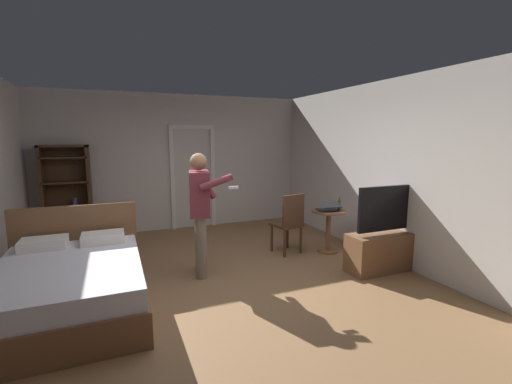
{
  "coord_description": "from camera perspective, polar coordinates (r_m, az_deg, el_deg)",
  "views": [
    {
      "loc": [
        -1.21,
        -3.93,
        1.88
      ],
      "look_at": [
        0.64,
        0.53,
        1.11
      ],
      "focal_mm": 24.19,
      "sensor_mm": 36.0,
      "label": 1
    }
  ],
  "objects": [
    {
      "name": "ground_plane",
      "position": [
        4.52,
        -5.1,
        -15.59
      ],
      "size": [
        7.0,
        7.0,
        0.0
      ],
      "primitive_type": "plane",
      "color": "olive"
    },
    {
      "name": "suitcase_dark",
      "position": [
        6.53,
        -23.62,
        -6.64
      ],
      "size": [
        0.55,
        0.4,
        0.4
      ],
      "primitive_type": "cube",
      "rotation": [
        0.0,
        0.0,
        0.02
      ],
      "color": "black",
      "rests_on": "ground_plane"
    },
    {
      "name": "wall_back",
      "position": [
        7.29,
        -12.96,
        4.78
      ],
      "size": [
        5.51,
        0.12,
        2.74
      ],
      "primitive_type": "cube",
      "color": "beige",
      "rests_on": "ground_plane"
    },
    {
      "name": "bottle_on_table",
      "position": [
        5.76,
        13.6,
        -2.1
      ],
      "size": [
        0.06,
        0.06,
        0.22
      ],
      "color": "#2B4E19",
      "rests_on": "side_table"
    },
    {
      "name": "person_blue_shirt",
      "position": [
        4.71,
        -9.2,
        -2.16
      ],
      "size": [
        0.6,
        0.7,
        1.68
      ],
      "color": "gray",
      "rests_on": "ground_plane"
    },
    {
      "name": "laptop",
      "position": [
        5.7,
        11.9,
        -2.6
      ],
      "size": [
        0.38,
        0.38,
        0.16
      ],
      "color": "black",
      "rests_on": "side_table"
    },
    {
      "name": "wooden_chair",
      "position": [
        5.61,
        5.55,
        -4.8
      ],
      "size": [
        0.5,
        0.5,
        0.99
      ],
      "color": "#4C331E",
      "rests_on": "ground_plane"
    },
    {
      "name": "bookshelf",
      "position": [
        7.05,
        -28.77,
        0.24
      ],
      "size": [
        0.81,
        0.32,
        1.75
      ],
      "color": "#4C331E",
      "rests_on": "ground_plane"
    },
    {
      "name": "tv_flatscreen",
      "position": [
        5.32,
        20.85,
        -8.28
      ],
      "size": [
        1.21,
        0.4,
        1.22
      ],
      "color": "brown",
      "rests_on": "ground_plane"
    },
    {
      "name": "bed",
      "position": [
        4.35,
        -28.22,
        -13.34
      ],
      "size": [
        1.47,
        1.96,
        1.02
      ],
      "color": "brown",
      "rests_on": "ground_plane"
    },
    {
      "name": "side_table",
      "position": [
        5.82,
        11.89,
        -5.27
      ],
      "size": [
        0.56,
        0.56,
        0.7
      ],
      "color": "brown",
      "rests_on": "ground_plane"
    },
    {
      "name": "doorway_frame",
      "position": [
        7.28,
        -10.42,
        3.69
      ],
      "size": [
        0.93,
        0.08,
        2.13
      ],
      "color": "white",
      "rests_on": "ground_plane"
    },
    {
      "name": "wall_right",
      "position": [
        5.57,
        22.24,
        3.08
      ],
      "size": [
        0.12,
        6.61,
        2.74
      ],
      "primitive_type": "cube",
      "color": "beige",
      "rests_on": "ground_plane"
    }
  ]
}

